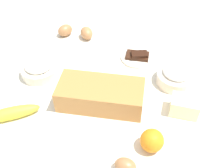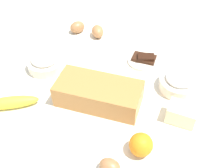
# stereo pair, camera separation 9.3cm
# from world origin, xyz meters

# --- Properties ---
(ground_plane) EXTENTS (2.40, 2.40, 0.02)m
(ground_plane) POSITION_xyz_m (0.00, 0.00, -0.01)
(ground_plane) COLOR silver
(loaf_pan) EXTENTS (0.29, 0.16, 0.08)m
(loaf_pan) POSITION_xyz_m (-0.02, -0.06, 0.04)
(loaf_pan) COLOR #B77A3D
(loaf_pan) RESTS_ON ground_plane
(flour_bowl) EXTENTS (0.13, 0.13, 0.06)m
(flour_bowl) POSITION_xyz_m (-0.29, 0.01, 0.03)
(flour_bowl) COLOR silver
(flour_bowl) RESTS_ON ground_plane
(sugar_bowl) EXTENTS (0.14, 0.14, 0.07)m
(sugar_bowl) POSITION_xyz_m (0.21, 0.12, 0.03)
(sugar_bowl) COLOR silver
(sugar_bowl) RESTS_ON ground_plane
(banana) EXTENTS (0.18, 0.14, 0.04)m
(banana) POSITION_xyz_m (-0.28, -0.20, 0.02)
(banana) COLOR yellow
(banana) RESTS_ON ground_plane
(orange_fruit) EXTENTS (0.07, 0.07, 0.07)m
(orange_fruit) POSITION_xyz_m (0.17, -0.18, 0.03)
(orange_fruit) COLOR orange
(orange_fruit) RESTS_ON ground_plane
(butter_block) EXTENTS (0.09, 0.07, 0.06)m
(butter_block) POSITION_xyz_m (0.25, -0.02, 0.03)
(butter_block) COLOR #F4EDB2
(butter_block) RESTS_ON ground_plane
(egg_near_butter) EXTENTS (0.08, 0.08, 0.05)m
(egg_near_butter) POSITION_xyz_m (-0.30, 0.28, 0.03)
(egg_near_butter) COLOR #A67043
(egg_near_butter) RESTS_ON ground_plane
(egg_beside_bowl) EXTENTS (0.08, 0.09, 0.05)m
(egg_beside_bowl) POSITION_xyz_m (-0.20, 0.29, 0.03)
(egg_beside_bowl) COLOR #AE7547
(egg_beside_bowl) RESTS_ON ground_plane
(egg_loose) EXTENTS (0.06, 0.05, 0.05)m
(egg_loose) POSITION_xyz_m (0.12, -0.28, 0.02)
(egg_loose) COLOR #A46E42
(egg_loose) RESTS_ON ground_plane
(chocolate_plate) EXTENTS (0.13, 0.13, 0.03)m
(chocolate_plate) POSITION_xyz_m (0.05, 0.21, 0.01)
(chocolate_plate) COLOR silver
(chocolate_plate) RESTS_ON ground_plane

